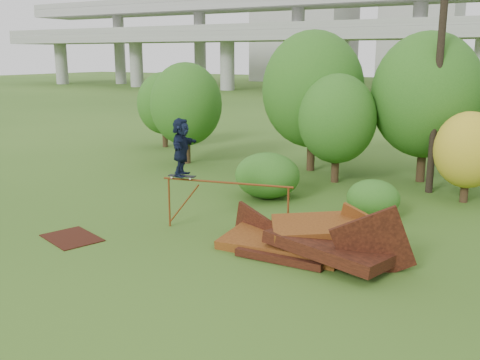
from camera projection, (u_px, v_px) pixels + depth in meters
The scene contains 16 objects.
ground at pixel (229, 254), 14.70m from camera, with size 240.00×240.00×0.00m, color #2D5116.
scrap_pile at pixel (311, 241), 14.68m from camera, with size 5.70×3.12×2.18m.
grind_rail at pixel (227, 193), 16.26m from camera, with size 4.07×0.92×1.61m.
skateboard at pixel (182, 176), 16.59m from camera, with size 0.89×0.41×0.09m.
skater at pixel (181, 147), 16.38m from camera, with size 1.66×0.53×1.79m, color black.
flat_plate at pixel (72, 238), 15.97m from camera, with size 1.79×1.28×0.03m, color black.
tree_0 at pixel (186, 104), 26.39m from camera, with size 3.56×3.56×5.02m.
tree_1 at pixel (313, 90), 24.51m from camera, with size 4.65×4.65×6.47m.
tree_2 at pixel (337, 119), 22.43m from camera, with size 3.27×3.27×4.62m.
tree_3 at pixel (427, 95), 22.29m from camera, with size 4.56×4.56×6.33m.
tree_4 at pixel (468, 150), 19.46m from camera, with size 2.45×2.45×3.38m.
tree_6 at pixel (164, 103), 31.25m from camera, with size 3.15×3.15×4.40m.
shrub_left at pixel (267, 175), 20.34m from camera, with size 2.51×2.32×1.74m, color #1A4B14.
shrub_right at pixel (373, 198), 18.02m from camera, with size 1.79×1.64×1.27m, color #1A4B14.
utility_pole at pixel (439, 72), 20.24m from camera, with size 1.40×0.28×9.30m.
building_right at pixel (423, 10), 105.52m from camera, with size 14.00×14.00×28.00m, color #9E9E99.
Camera 1 is at (7.09, -11.89, 5.35)m, focal length 40.00 mm.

